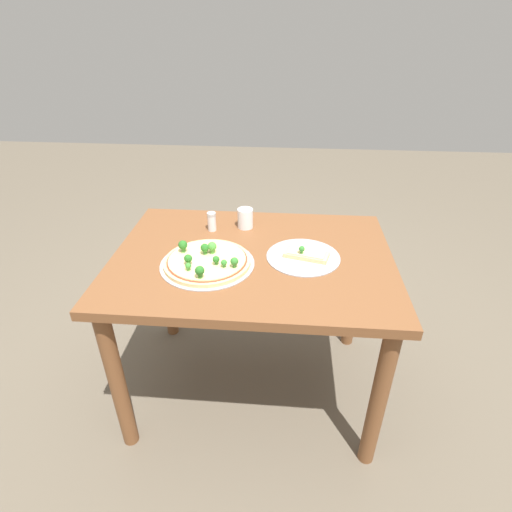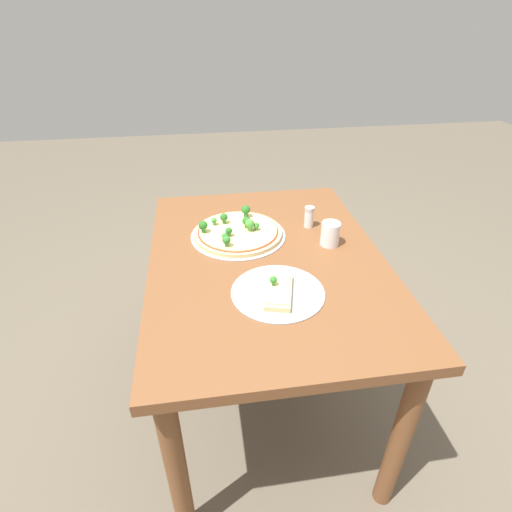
% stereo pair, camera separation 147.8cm
% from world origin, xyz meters
% --- Properties ---
extents(ground_plane, '(8.00, 8.00, 0.00)m').
position_xyz_m(ground_plane, '(0.00, 0.00, 0.00)').
color(ground_plane, brown).
extents(dining_table, '(1.07, 0.78, 0.71)m').
position_xyz_m(dining_table, '(0.00, 0.00, 0.61)').
color(dining_table, brown).
rests_on(dining_table, ground_plane).
extents(pizza_tray_whole, '(0.35, 0.35, 0.07)m').
position_xyz_m(pizza_tray_whole, '(0.16, 0.08, 0.73)').
color(pizza_tray_whole, '#A3A3A8').
rests_on(pizza_tray_whole, dining_table).
extents(pizza_tray_slice, '(0.28, 0.28, 0.05)m').
position_xyz_m(pizza_tray_slice, '(-0.20, -0.00, 0.72)').
color(pizza_tray_slice, '#A3A3A8').
rests_on(pizza_tray_slice, dining_table).
extents(drinking_cup, '(0.07, 0.07, 0.08)m').
position_xyz_m(drinking_cup, '(0.05, -0.23, 0.75)').
color(drinking_cup, white).
rests_on(drinking_cup, dining_table).
extents(condiment_shaker, '(0.04, 0.04, 0.08)m').
position_xyz_m(condiment_shaker, '(0.19, -0.19, 0.75)').
color(condiment_shaker, silver).
rests_on(condiment_shaker, dining_table).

